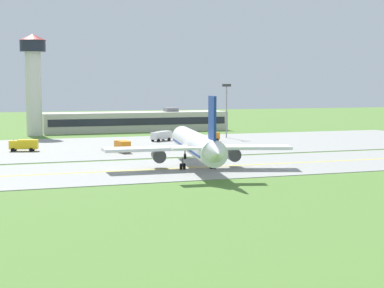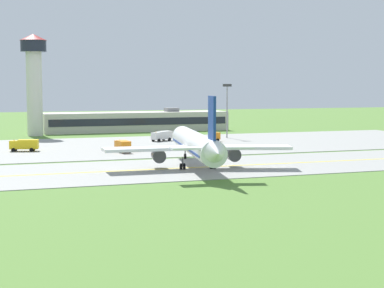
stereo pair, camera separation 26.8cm
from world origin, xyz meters
The scene contains 12 objects.
ground_plane centered at (0.00, 0.00, 0.00)m, with size 500.00×500.00×0.00m, color #517A33.
taxiway_strip centered at (0.00, 0.00, 0.05)m, with size 240.00×28.00×0.10m, color gray.
apron_pad centered at (10.00, 42.00, 0.05)m, with size 140.00×52.00×0.10m, color gray.
taxiway_centreline centered at (0.00, 0.00, 0.11)m, with size 220.00×0.60×0.01m, color yellow.
airplane_lead centered at (-5.75, -0.47, 4.13)m, with size 32.19×39.49×12.70m.
service_truck_baggage centered at (3.63, 51.80, 1.53)m, with size 6.23×4.75×2.60m.
service_truck_fuel centered at (-12.00, 28.67, 1.53)m, with size 2.59×6.10×2.60m.
service_truck_catering centered at (-31.61, 37.69, 1.53)m, with size 6.32×3.52×2.60m.
service_truck_pushback centered at (15.02, 46.18, 1.18)m, with size 6.70×3.49×2.59m.
terminal_building centered at (6.39, 89.00, 3.03)m, with size 57.80×11.54×7.22m.
control_tower centered at (-25.29, 81.42, 17.23)m, with size 7.60×7.60×28.77m.
apron_light_mast centered at (23.17, 55.53, 9.33)m, with size 2.40×0.50×14.70m.
Camera 1 is at (-41.94, -100.71, 14.17)m, focal length 58.31 mm.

